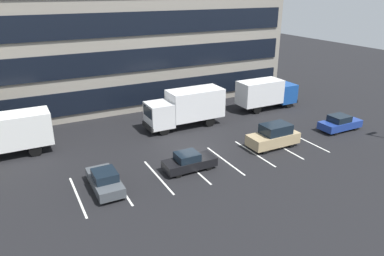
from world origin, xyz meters
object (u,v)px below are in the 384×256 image
at_px(box_truck_blue, 266,93).
at_px(suv_tan, 274,136).
at_px(box_truck_white, 186,107).
at_px(box_truck_yellow, 4,134).
at_px(sedan_charcoal, 105,181).
at_px(sedan_navy, 340,123).
at_px(sedan_black, 189,162).

bearing_deg(box_truck_blue, suv_tan, -124.53).
bearing_deg(box_truck_white, box_truck_yellow, 177.64).
distance_m(sedan_charcoal, suv_tan, 14.40).
bearing_deg(suv_tan, box_truck_yellow, 157.31).
xyz_separation_m(sedan_charcoal, suv_tan, (14.39, 0.36, 0.28)).
distance_m(box_truck_yellow, box_truck_white, 15.56).
height_order(sedan_charcoal, sedan_navy, sedan_navy).
bearing_deg(box_truck_white, box_truck_blue, 4.55).
relative_size(sedan_black, sedan_charcoal, 0.97).
distance_m(box_truck_yellow, box_truck_blue, 25.72).
xyz_separation_m(box_truck_blue, sedan_charcoal, (-20.22, -8.84, -1.15)).
bearing_deg(suv_tan, sedan_charcoal, -178.57).
distance_m(box_truck_white, sedan_charcoal, 12.93).
relative_size(sedan_black, sedan_navy, 0.94).
relative_size(box_truck_white, suv_tan, 1.74).
bearing_deg(sedan_charcoal, sedan_navy, 1.25).
relative_size(box_truck_white, sedan_black, 1.97).
height_order(sedan_charcoal, suv_tan, suv_tan).
height_order(box_truck_blue, sedan_navy, box_truck_blue).
bearing_deg(box_truck_blue, sedan_black, -147.56).
bearing_deg(sedan_black, suv_tan, 2.97).
relative_size(box_truck_blue, suv_tan, 1.60).
xyz_separation_m(box_truck_blue, suv_tan, (-5.84, -8.48, -0.87)).
xyz_separation_m(box_truck_yellow, sedan_black, (11.70, -8.74, -1.25)).
xyz_separation_m(box_truck_yellow, box_truck_blue, (25.72, 0.17, -0.08)).
relative_size(box_truck_blue, sedan_navy, 1.71).
distance_m(box_truck_blue, suv_tan, 10.33).
height_order(box_truck_yellow, sedan_black, box_truck_yellow).
bearing_deg(box_truck_yellow, sedan_navy, -16.37).
height_order(sedan_black, suv_tan, suv_tan).
distance_m(box_truck_white, sedan_navy, 14.50).
distance_m(box_truck_yellow, suv_tan, 21.57).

